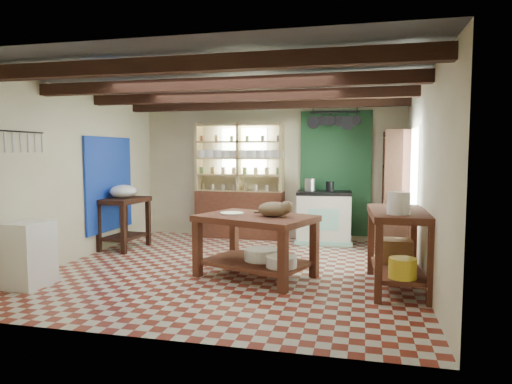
% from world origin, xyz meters
% --- Properties ---
extents(floor, '(5.00, 5.00, 0.02)m').
position_xyz_m(floor, '(0.00, 0.00, -0.01)').
color(floor, maroon).
rests_on(floor, ground).
extents(ceiling, '(5.00, 5.00, 0.02)m').
position_xyz_m(ceiling, '(0.00, 0.00, 2.60)').
color(ceiling, '#47484C').
rests_on(ceiling, wall_back).
extents(wall_back, '(5.00, 0.04, 2.60)m').
position_xyz_m(wall_back, '(0.00, 2.50, 1.30)').
color(wall_back, beige).
rests_on(wall_back, floor).
extents(wall_front, '(5.00, 0.04, 2.60)m').
position_xyz_m(wall_front, '(0.00, -2.50, 1.30)').
color(wall_front, beige).
rests_on(wall_front, floor).
extents(wall_left, '(0.04, 5.00, 2.60)m').
position_xyz_m(wall_left, '(-2.50, 0.00, 1.30)').
color(wall_left, beige).
rests_on(wall_left, floor).
extents(wall_right, '(0.04, 5.00, 2.60)m').
position_xyz_m(wall_right, '(2.50, 0.00, 1.30)').
color(wall_right, beige).
rests_on(wall_right, floor).
extents(ceiling_beams, '(5.00, 3.80, 0.15)m').
position_xyz_m(ceiling_beams, '(0.00, 0.00, 2.48)').
color(ceiling_beams, '#321A11').
rests_on(ceiling_beams, ceiling).
extents(blue_wall_patch, '(0.04, 1.40, 1.60)m').
position_xyz_m(blue_wall_patch, '(-2.47, 0.90, 1.10)').
color(blue_wall_patch, '#183CB9').
rests_on(blue_wall_patch, wall_left).
extents(green_wall_patch, '(1.30, 0.04, 2.30)m').
position_xyz_m(green_wall_patch, '(1.25, 2.47, 1.25)').
color(green_wall_patch, '#1E4B2A').
rests_on(green_wall_patch, wall_back).
extents(window_back, '(0.90, 0.02, 0.80)m').
position_xyz_m(window_back, '(-0.50, 2.48, 1.70)').
color(window_back, '#B3C8B1').
rests_on(window_back, wall_back).
extents(window_right, '(0.02, 1.30, 1.20)m').
position_xyz_m(window_right, '(2.48, 1.00, 1.40)').
color(window_right, '#B3C8B1').
rests_on(window_right, wall_right).
extents(utensil_rail, '(0.06, 0.90, 0.28)m').
position_xyz_m(utensil_rail, '(-2.44, -1.20, 1.78)').
color(utensil_rail, black).
rests_on(utensil_rail, wall_left).
extents(pot_rack, '(0.86, 0.12, 0.36)m').
position_xyz_m(pot_rack, '(1.25, 2.05, 2.18)').
color(pot_rack, black).
rests_on(pot_rack, ceiling).
extents(shelving_unit, '(1.70, 0.34, 2.20)m').
position_xyz_m(shelving_unit, '(-0.55, 2.31, 1.10)').
color(shelving_unit, tan).
rests_on(shelving_unit, floor).
extents(tall_rack, '(0.40, 0.86, 2.00)m').
position_xyz_m(tall_rack, '(2.28, 1.80, 1.00)').
color(tall_rack, '#321A11').
rests_on(tall_rack, floor).
extents(work_table, '(1.68, 1.40, 0.82)m').
position_xyz_m(work_table, '(0.40, -0.33, 0.41)').
color(work_table, brown).
rests_on(work_table, floor).
extents(stove, '(1.01, 0.71, 0.94)m').
position_xyz_m(stove, '(1.07, 2.15, 0.47)').
color(stove, silver).
rests_on(stove, floor).
extents(prep_table, '(0.66, 0.90, 0.87)m').
position_xyz_m(prep_table, '(-2.20, 0.89, 0.43)').
color(prep_table, '#321A11').
rests_on(prep_table, floor).
extents(white_cabinet, '(0.46, 0.54, 0.80)m').
position_xyz_m(white_cabinet, '(-2.22, -1.38, 0.40)').
color(white_cabinet, white).
rests_on(white_cabinet, floor).
extents(right_counter, '(0.73, 1.36, 0.95)m').
position_xyz_m(right_counter, '(2.18, -0.44, 0.48)').
color(right_counter, brown).
rests_on(right_counter, floor).
extents(cat, '(0.47, 0.39, 0.19)m').
position_xyz_m(cat, '(0.65, -0.37, 0.91)').
color(cat, '#957C56').
rests_on(cat, work_table).
extents(steel_tray, '(0.40, 0.40, 0.02)m').
position_xyz_m(steel_tray, '(0.05, -0.26, 0.83)').
color(steel_tray, '#ABA9B1').
rests_on(steel_tray, work_table).
extents(basin_large, '(0.56, 0.56, 0.15)m').
position_xyz_m(basin_large, '(0.46, -0.30, 0.29)').
color(basin_large, white).
rests_on(basin_large, work_table).
extents(basin_small, '(0.50, 0.50, 0.14)m').
position_xyz_m(basin_small, '(0.79, -0.58, 0.28)').
color(basin_small, white).
rests_on(basin_small, work_table).
extents(kettle_left, '(0.21, 0.21, 0.23)m').
position_xyz_m(kettle_left, '(0.83, 2.13, 1.06)').
color(kettle_left, '#ABA9B1').
rests_on(kettle_left, stove).
extents(kettle_right, '(0.15, 0.15, 0.18)m').
position_xyz_m(kettle_right, '(1.17, 2.16, 1.03)').
color(kettle_right, black).
rests_on(kettle_right, stove).
extents(enamel_bowl, '(0.48, 0.48, 0.22)m').
position_xyz_m(enamel_bowl, '(-2.20, 0.89, 0.98)').
color(enamel_bowl, white).
rests_on(enamel_bowl, prep_table).
extents(white_bucket, '(0.26, 0.26, 0.25)m').
position_xyz_m(white_bucket, '(2.15, -0.79, 1.08)').
color(white_bucket, white).
rests_on(white_bucket, right_counter).
extents(wicker_basket, '(0.43, 0.36, 0.29)m').
position_xyz_m(wicker_basket, '(2.16, -0.14, 0.40)').
color(wicker_basket, olive).
rests_on(wicker_basket, right_counter).
extents(yellow_tub, '(0.32, 0.32, 0.22)m').
position_xyz_m(yellow_tub, '(2.20, -0.89, 0.36)').
color(yellow_tub, yellow).
rests_on(yellow_tub, right_counter).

